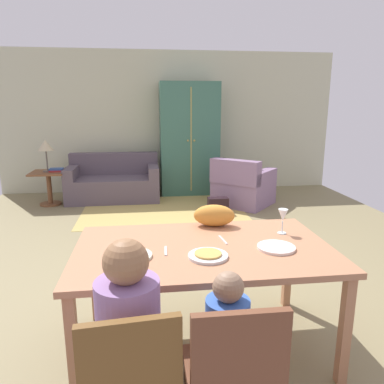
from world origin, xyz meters
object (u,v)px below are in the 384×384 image
plate_near_man (132,256)px  dining_chair_child (233,373)px  dining_table (203,256)px  couch (114,183)px  wine_glass (283,216)px  table_lamp (46,146)px  armoire (189,139)px  book_lower (56,171)px  side_table (49,183)px  armchair (242,187)px  person_man (130,353)px  cat (214,215)px  handbag (218,206)px  plate_near_child (208,256)px  plate_near_woman (276,247)px  dining_chair_man (131,383)px  person_child (225,359)px  book_upper (56,169)px

plate_near_man → dining_chair_child: 0.93m
dining_table → couch: 4.49m
wine_glass → table_lamp: 4.74m
armoire → book_lower: 2.46m
side_table → armchair: bearing=-7.6°
person_man → dining_chair_child: (0.47, -0.18, -0.02)m
book_lower → dining_chair_child: bearing=-69.4°
side_table → book_lower: bearing=-3.7°
plate_near_man → wine_glass: bearing=15.4°
dining_chair_child → book_lower: size_ratio=3.95×
person_man → book_lower: size_ratio=5.04×
wine_glass → armchair: 3.60m
plate_near_man → dining_chair_child: bearing=-58.1°
cat → handbag: bearing=88.6°
armchair → armoire: 1.48m
plate_near_child → armchair: bearing=71.8°
plate_near_woman → dining_chair_man: 1.25m
side_table → dining_chair_man: bearing=-72.7°
side_table → plate_near_man: bearing=-69.9°
wine_glass → person_man: (-1.09, -0.88, -0.38)m
wine_glass → table_lamp: bearing=123.8°
dining_table → plate_near_man: (-0.47, -0.12, 0.08)m
couch → person_child: bearing=-79.4°
dining_chair_man → handbag: (1.21, 4.09, -0.36)m
couch → armchair: (2.22, -0.70, 0.01)m
person_man → armchair: person_man is taller
dining_table → handbag: (0.75, 3.22, -0.56)m
plate_near_child → armoire: 4.90m
person_man → dining_chair_child: person_man is taller
person_child → armoire: armoire is taller
person_man → dining_table: bearing=56.0°
wine_glass → handbag: (0.14, 3.04, -0.76)m
book_upper → book_lower: bearing=-83.6°
dining_chair_child → table_lamp: bearing=112.0°
book_lower → handbag: (2.63, -0.89, -0.46)m
dining_chair_child → table_lamp: table_lamp is taller
person_child → armoire: 5.45m
dining_table → person_child: bearing=-90.0°
table_lamp → cat: bearing=-59.6°
dining_table → handbag: dining_table is taller
dining_table → dining_chair_man: (-0.46, -0.88, -0.20)m
dining_chair_child → armchair: size_ratio=0.72×
dining_chair_man → book_lower: bearing=105.9°
wine_glass → dining_chair_man: bearing=-135.6°
couch → book_upper: bearing=-164.5°
plate_near_child → person_child: size_ratio=0.27×
book_lower → table_lamp: bearing=176.3°
plate_near_man → dining_chair_man: size_ratio=0.29×
dining_chair_child → wine_glass: bearing=59.7°
dining_table → book_lower: bearing=114.6°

